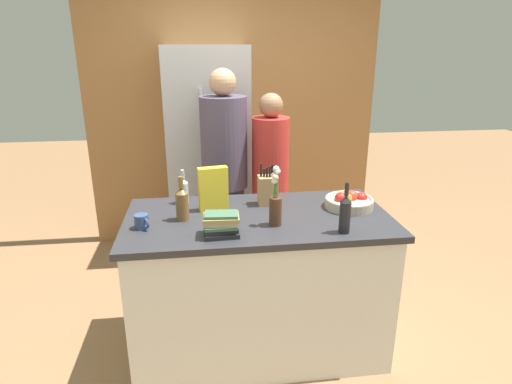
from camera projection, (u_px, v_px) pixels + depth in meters
The scene contains 15 objects.
ground_plane at pixel (258, 342), 2.92m from camera, with size 14.00×14.00×0.00m, color #936B47.
kitchen_island at pixel (258, 282), 2.77m from camera, with size 1.62×0.83×0.93m.
back_wall_wood at pixel (233, 112), 4.23m from camera, with size 2.82×0.12×2.60m.
refrigerator at pixel (209, 154), 3.97m from camera, with size 0.73×0.62×1.93m.
fruit_bowl at pixel (349, 201), 2.74m from camera, with size 0.31×0.31×0.11m.
knife_block at pixel (268, 190), 2.78m from camera, with size 0.13×0.11×0.27m.
flower_vase at pixel (275, 204), 2.45m from camera, with size 0.07×0.07×0.36m.
cereal_box at pixel (213, 189), 2.68m from camera, with size 0.19×0.09×0.28m.
coffee_mug at pixel (142, 222), 2.43m from camera, with size 0.09×0.10×0.08m.
book_stack at pixel (221, 224), 2.33m from camera, with size 0.20×0.17×0.13m.
bottle_oil at pixel (183, 190), 2.80m from camera, with size 0.06×0.06×0.23m.
bottle_vinegar at pixel (345, 213), 2.35m from camera, with size 0.06×0.06×0.29m.
bottle_wine at pixel (182, 203), 2.52m from camera, with size 0.08×0.08×0.27m.
person_at_sink at pixel (225, 169), 3.40m from camera, with size 0.36×0.36×1.77m.
person_in_blue at pixel (270, 180), 3.42m from camera, with size 0.29×0.29×1.59m.
Camera 1 is at (-0.33, -2.41, 1.92)m, focal length 30.00 mm.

